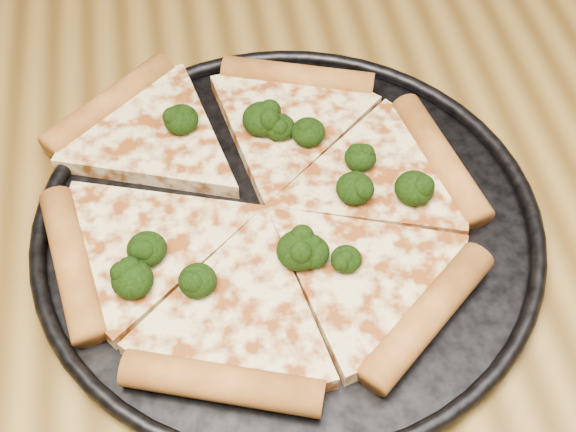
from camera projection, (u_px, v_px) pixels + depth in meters
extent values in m
cube|color=brown|center=(202.00, 254.00, 0.59)|extent=(1.20, 0.90, 0.04)
cube|color=brown|center=(559.00, 139.00, 1.18)|extent=(0.06, 0.06, 0.71)
cylinder|color=black|center=(288.00, 227.00, 0.58)|extent=(0.36, 0.36, 0.01)
torus|color=black|center=(288.00, 221.00, 0.58)|extent=(0.37, 0.37, 0.01)
cylinder|color=#BE752F|center=(440.00, 158.00, 0.60)|extent=(0.05, 0.13, 0.02)
cylinder|color=#BE752F|center=(298.00, 78.00, 0.66)|extent=(0.13, 0.07, 0.02)
cylinder|color=#BE752F|center=(109.00, 104.00, 0.64)|extent=(0.11, 0.10, 0.02)
cylinder|color=#BE752F|center=(72.00, 263.00, 0.55)|extent=(0.05, 0.13, 0.02)
cylinder|color=#BE752F|center=(222.00, 383.00, 0.49)|extent=(0.13, 0.07, 0.02)
cylinder|color=#BE752F|center=(428.00, 316.00, 0.52)|extent=(0.11, 0.10, 0.02)
ellipsoid|color=black|center=(308.00, 132.00, 0.61)|extent=(0.03, 0.03, 0.02)
ellipsoid|color=black|center=(360.00, 158.00, 0.59)|extent=(0.02, 0.02, 0.02)
ellipsoid|color=black|center=(355.00, 188.00, 0.57)|extent=(0.03, 0.03, 0.02)
ellipsoid|color=black|center=(311.00, 252.00, 0.54)|extent=(0.03, 0.03, 0.02)
ellipsoid|color=black|center=(198.00, 281.00, 0.52)|extent=(0.03, 0.03, 0.02)
ellipsoid|color=black|center=(132.00, 280.00, 0.52)|extent=(0.03, 0.03, 0.02)
ellipsoid|color=black|center=(414.00, 188.00, 0.57)|extent=(0.03, 0.03, 0.02)
ellipsoid|color=black|center=(279.00, 127.00, 0.61)|extent=(0.02, 0.02, 0.02)
ellipsoid|color=black|center=(147.00, 249.00, 0.54)|extent=(0.03, 0.03, 0.02)
ellipsoid|color=black|center=(299.00, 250.00, 0.54)|extent=(0.03, 0.03, 0.02)
ellipsoid|color=black|center=(346.00, 259.00, 0.54)|extent=(0.02, 0.02, 0.02)
ellipsoid|color=black|center=(262.00, 119.00, 0.61)|extent=(0.03, 0.03, 0.02)
ellipsoid|color=black|center=(181.00, 119.00, 0.62)|extent=(0.03, 0.03, 0.02)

